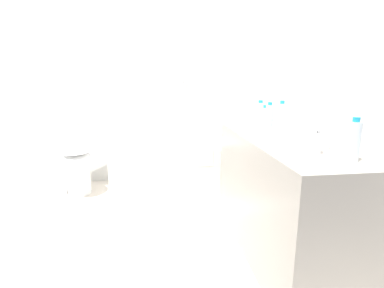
{
  "coord_description": "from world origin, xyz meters",
  "views": [
    {
      "loc": [
        0.33,
        -2.22,
        1.21
      ],
      "look_at": [
        0.63,
        0.12,
        0.67
      ],
      "focal_mm": 27.2,
      "sensor_mm": 36.0,
      "label": 1
    }
  ],
  "objects_px": {
    "water_bottle_0": "(269,118)",
    "water_bottle_1": "(260,114)",
    "drinking_glass_0": "(314,145)",
    "drinking_glass_2": "(340,146)",
    "water_bottle_2": "(281,118)",
    "bath_mat": "(203,211)",
    "sink_basin": "(291,135)",
    "drinking_glass_1": "(323,142)",
    "toilet_paper_roll": "(62,189)",
    "toilet": "(78,160)",
    "bathtub": "(189,164)",
    "water_bottle_3": "(354,141)",
    "sink_faucet": "(317,135)",
    "water_bottle_4": "(265,117)"
  },
  "relations": [
    {
      "from": "bathtub",
      "to": "water_bottle_0",
      "type": "xyz_separation_m",
      "value": [
        0.49,
        -0.99,
        0.64
      ]
    },
    {
      "from": "water_bottle_3",
      "to": "drinking_glass_1",
      "type": "height_order",
      "value": "water_bottle_3"
    },
    {
      "from": "drinking_glass_1",
      "to": "bath_mat",
      "type": "relative_size",
      "value": 0.15
    },
    {
      "from": "water_bottle_2",
      "to": "drinking_glass_0",
      "type": "relative_size",
      "value": 2.58
    },
    {
      "from": "toilet",
      "to": "drinking_glass_0",
      "type": "xyz_separation_m",
      "value": [
        1.66,
        -1.7,
        0.5
      ]
    },
    {
      "from": "sink_basin",
      "to": "drinking_glass_1",
      "type": "height_order",
      "value": "drinking_glass_1"
    },
    {
      "from": "sink_faucet",
      "to": "water_bottle_1",
      "type": "height_order",
      "value": "water_bottle_1"
    },
    {
      "from": "water_bottle_2",
      "to": "drinking_glass_1",
      "type": "height_order",
      "value": "water_bottle_2"
    },
    {
      "from": "bathtub",
      "to": "water_bottle_1",
      "type": "bearing_deg",
      "value": -55.58
    },
    {
      "from": "water_bottle_2",
      "to": "drinking_glass_0",
      "type": "xyz_separation_m",
      "value": [
        -0.07,
        -0.58,
        -0.06
      ]
    },
    {
      "from": "bathtub",
      "to": "toilet_paper_roll",
      "type": "bearing_deg",
      "value": 179.79
    },
    {
      "from": "toilet_paper_roll",
      "to": "drinking_glass_1",
      "type": "bearing_deg",
      "value": -39.25
    },
    {
      "from": "water_bottle_1",
      "to": "water_bottle_4",
      "type": "bearing_deg",
      "value": -91.32
    },
    {
      "from": "bathtub",
      "to": "drinking_glass_2",
      "type": "distance_m",
      "value": 1.92
    },
    {
      "from": "sink_basin",
      "to": "toilet_paper_roll",
      "type": "relative_size",
      "value": 2.64
    },
    {
      "from": "drinking_glass_0",
      "to": "toilet_paper_roll",
      "type": "height_order",
      "value": "drinking_glass_0"
    },
    {
      "from": "toilet",
      "to": "sink_basin",
      "type": "distance_m",
      "value": 2.23
    },
    {
      "from": "drinking_glass_2",
      "to": "water_bottle_1",
      "type": "bearing_deg",
      "value": 93.41
    },
    {
      "from": "sink_basin",
      "to": "water_bottle_0",
      "type": "bearing_deg",
      "value": 92.73
    },
    {
      "from": "drinking_glass_0",
      "to": "drinking_glass_2",
      "type": "height_order",
      "value": "drinking_glass_2"
    },
    {
      "from": "bathtub",
      "to": "water_bottle_2",
      "type": "height_order",
      "value": "bathtub"
    },
    {
      "from": "sink_faucet",
      "to": "water_bottle_4",
      "type": "distance_m",
      "value": 0.5
    },
    {
      "from": "water_bottle_1",
      "to": "bath_mat",
      "type": "height_order",
      "value": "water_bottle_1"
    },
    {
      "from": "water_bottle_2",
      "to": "drinking_glass_0",
      "type": "height_order",
      "value": "water_bottle_2"
    },
    {
      "from": "bathtub",
      "to": "toilet_paper_roll",
      "type": "height_order",
      "value": "bathtub"
    },
    {
      "from": "sink_faucet",
      "to": "bathtub",
      "type": "bearing_deg",
      "value": 116.95
    },
    {
      "from": "water_bottle_1",
      "to": "bath_mat",
      "type": "distance_m",
      "value": 1.03
    },
    {
      "from": "sink_basin",
      "to": "water_bottle_2",
      "type": "xyz_separation_m",
      "value": [
        0.04,
        0.25,
        0.08
      ]
    },
    {
      "from": "sink_basin",
      "to": "drinking_glass_2",
      "type": "height_order",
      "value": "drinking_glass_2"
    },
    {
      "from": "water_bottle_3",
      "to": "water_bottle_4",
      "type": "bearing_deg",
      "value": 93.62
    },
    {
      "from": "water_bottle_3",
      "to": "water_bottle_0",
      "type": "bearing_deg",
      "value": 95.39
    },
    {
      "from": "sink_basin",
      "to": "water_bottle_3",
      "type": "bearing_deg",
      "value": -82.83
    },
    {
      "from": "water_bottle_2",
      "to": "bath_mat",
      "type": "distance_m",
      "value": 1.15
    },
    {
      "from": "water_bottle_0",
      "to": "water_bottle_1",
      "type": "distance_m",
      "value": 0.25
    },
    {
      "from": "bathtub",
      "to": "water_bottle_3",
      "type": "distance_m",
      "value": 2.02
    },
    {
      "from": "sink_basin",
      "to": "drinking_glass_1",
      "type": "bearing_deg",
      "value": -75.13
    },
    {
      "from": "water_bottle_0",
      "to": "water_bottle_1",
      "type": "relative_size",
      "value": 1.02
    },
    {
      "from": "water_bottle_4",
      "to": "toilet_paper_roll",
      "type": "distance_m",
      "value": 2.24
    },
    {
      "from": "water_bottle_0",
      "to": "sink_faucet",
      "type": "bearing_deg",
      "value": -60.68
    },
    {
      "from": "drinking_glass_0",
      "to": "sink_faucet",
      "type": "bearing_deg",
      "value": 58.01
    },
    {
      "from": "sink_faucet",
      "to": "drinking_glass_0",
      "type": "relative_size",
      "value": 1.69
    },
    {
      "from": "toilet_paper_roll",
      "to": "sink_faucet",
      "type": "bearing_deg",
      "value": -33.16
    },
    {
      "from": "water_bottle_3",
      "to": "toilet_paper_roll",
      "type": "relative_size",
      "value": 1.92
    },
    {
      "from": "sink_faucet",
      "to": "drinking_glass_2",
      "type": "xyz_separation_m",
      "value": [
        -0.11,
        -0.4,
        0.02
      ]
    },
    {
      "from": "drinking_glass_1",
      "to": "toilet_paper_roll",
      "type": "height_order",
      "value": "drinking_glass_1"
    },
    {
      "from": "bathtub",
      "to": "water_bottle_0",
      "type": "distance_m",
      "value": 1.28
    },
    {
      "from": "water_bottle_3",
      "to": "sink_faucet",
      "type": "bearing_deg",
      "value": 77.5
    },
    {
      "from": "bath_mat",
      "to": "toilet_paper_roll",
      "type": "height_order",
      "value": "toilet_paper_roll"
    },
    {
      "from": "water_bottle_0",
      "to": "bath_mat",
      "type": "xyz_separation_m",
      "value": [
        -0.43,
        0.4,
        -0.92
      ]
    },
    {
      "from": "water_bottle_0",
      "to": "drinking_glass_0",
      "type": "height_order",
      "value": "water_bottle_0"
    }
  ]
}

